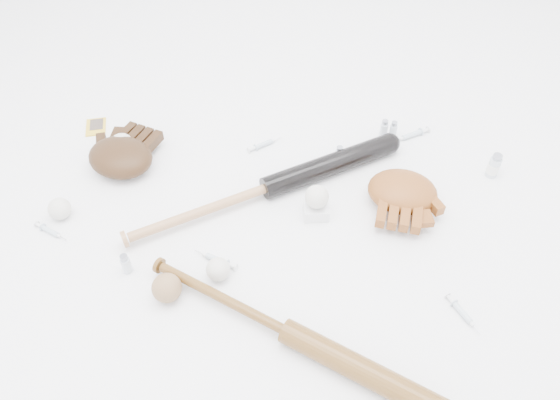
{
  "coord_description": "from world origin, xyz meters",
  "views": [
    {
      "loc": [
        0.04,
        -1.05,
        1.27
      ],
      "look_at": [
        -0.02,
        0.07,
        0.06
      ],
      "focal_mm": 35.0,
      "sensor_mm": 36.0,
      "label": 1
    }
  ],
  "objects_px": {
    "glove_dark": "(120,157)",
    "pedestal": "(316,209)",
    "bat_dark": "(267,188)",
    "bat_wood": "(287,332)"
  },
  "relations": [
    {
      "from": "bat_dark",
      "to": "pedestal",
      "type": "xyz_separation_m",
      "value": [
        0.15,
        -0.07,
        -0.02
      ]
    },
    {
      "from": "bat_dark",
      "to": "glove_dark",
      "type": "distance_m",
      "value": 0.5
    },
    {
      "from": "bat_dark",
      "to": "glove_dark",
      "type": "xyz_separation_m",
      "value": [
        -0.49,
        0.11,
        0.01
      ]
    },
    {
      "from": "glove_dark",
      "to": "pedestal",
      "type": "distance_m",
      "value": 0.67
    },
    {
      "from": "bat_wood",
      "to": "glove_dark",
      "type": "height_order",
      "value": "glove_dark"
    },
    {
      "from": "pedestal",
      "to": "glove_dark",
      "type": "bearing_deg",
      "value": 164.52
    },
    {
      "from": "bat_dark",
      "to": "glove_dark",
      "type": "bearing_deg",
      "value": 138.14
    },
    {
      "from": "glove_dark",
      "to": "pedestal",
      "type": "relative_size",
      "value": 3.5
    },
    {
      "from": "bat_wood",
      "to": "pedestal",
      "type": "xyz_separation_m",
      "value": [
        0.07,
        0.43,
        -0.01
      ]
    },
    {
      "from": "glove_dark",
      "to": "pedestal",
      "type": "height_order",
      "value": "glove_dark"
    }
  ]
}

